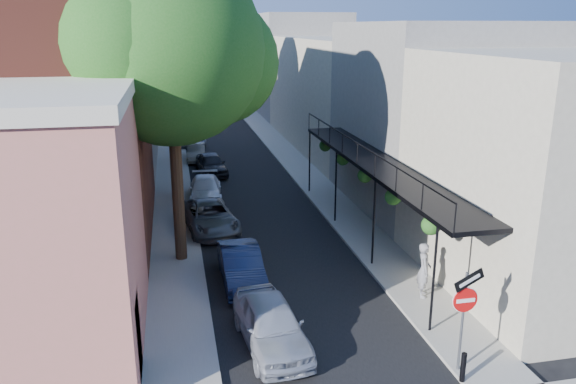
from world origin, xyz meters
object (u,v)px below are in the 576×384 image
bollard (463,367)px  parked_car_g (190,137)px  parked_car_e (211,164)px  oak_near (182,53)px  sign_post (465,304)px  oak_far (175,35)px  parked_car_d (205,189)px  oak_mid (178,63)px  parked_car_f (196,152)px  pedestrian (424,270)px  parked_car_b (241,266)px  parked_car_c (210,217)px  parked_car_a (271,324)px

bollard → parked_car_g: (-5.60, 32.02, 0.10)m
parked_car_e → oak_near: bearing=-104.4°
sign_post → oak_far: size_ratio=0.25×
bollard → parked_car_d: bearing=107.1°
sign_post → oak_near: bearing=125.1°
oak_mid → sign_post: bearing=-69.1°
oak_far → parked_car_g: bearing=81.8°
parked_car_f → parked_car_e: bearing=-75.7°
oak_near → pedestrian: bearing=-34.8°
parked_car_b → parked_car_d: (-0.60, 10.30, -0.06)m
parked_car_e → parked_car_b: bearing=-97.2°
parked_car_f → parked_car_d: bearing=-86.0°
oak_near → oak_far: bearing=90.0°
parked_car_d → parked_car_c: bearing=-87.6°
oak_far → oak_near: bearing=-90.0°
bollard → sign_post: bearing=71.4°
oak_far → bollard: bearing=-76.6°
oak_far → parked_car_b: size_ratio=3.03×
pedestrian → parked_car_e: bearing=37.0°
parked_car_g → parked_car_f: bearing=-92.9°
parked_car_a → parked_car_c: size_ratio=0.90×
oak_far → parked_car_c: (0.90, -14.03, -7.63)m
parked_car_g → parked_car_a: bearing=-93.0°
parked_car_c → pedestrian: pedestrian is taller
bollard → oak_near: (-6.37, 9.76, 7.36)m
sign_post → bollard: (-0.16, -0.47, -1.52)m
parked_car_a → parked_car_d: (-0.92, 14.60, -0.11)m
bollard → oak_mid: oak_mid is taller
pedestrian → parked_car_d: bearing=46.0°
parked_car_e → pedestrian: (5.69, -18.03, 0.40)m
parked_car_c → parked_car_g: size_ratio=1.01×
sign_post → oak_mid: (-6.58, 17.26, 5.02)m
parked_car_c → parked_car_d: (0.10, 4.67, -0.04)m
oak_near → parked_car_d: 10.62m
parked_car_f → oak_mid: bearing=-92.9°
oak_far → parked_car_f: oak_far is taller
bollard → parked_car_c: 13.86m
oak_far → parked_car_a: size_ratio=2.93×
parked_car_a → parked_car_c: parked_car_a is taller
parked_car_c → parked_car_g: bearing=82.6°
sign_post → parked_car_b: (-4.91, 6.63, -1.39)m
bollard → oak_far: 28.58m
oak_mid → parked_car_d: size_ratio=2.52×
parked_car_b → bollard: bearing=-56.8°
parked_car_d → pedestrian: (6.39, -12.79, 0.47)m
sign_post → pedestrian: 4.35m
bollard → oak_mid: (-6.42, 17.73, 6.54)m
parked_car_d → parked_car_e: 5.28m
oak_near → parked_car_b: oak_near is taller
parked_car_b → parked_car_a: bearing=-86.4°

